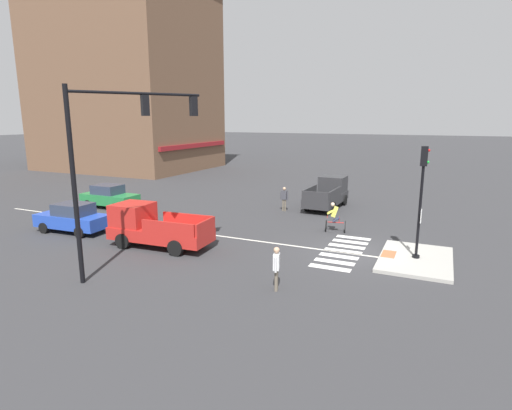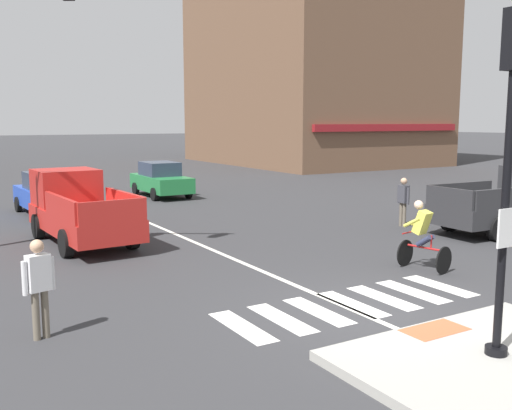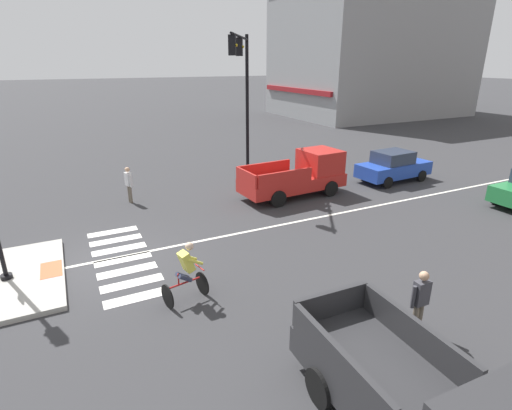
% 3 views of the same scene
% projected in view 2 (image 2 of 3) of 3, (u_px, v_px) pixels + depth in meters
% --- Properties ---
extents(ground_plane, '(300.00, 300.00, 0.00)m').
position_uv_depth(ground_plane, '(378.00, 315.00, 10.69)').
color(ground_plane, '#333335').
extents(traffic_island, '(4.58, 3.03, 0.15)m').
position_uv_depth(traffic_island, '(495.00, 359.00, 8.53)').
color(traffic_island, '#A3A099').
rests_on(traffic_island, ground).
extents(tactile_pad_front, '(1.10, 0.60, 0.01)m').
position_uv_depth(tactile_pad_front, '(435.00, 330.00, 9.51)').
color(tactile_pad_front, '#DB5B38').
rests_on(tactile_pad_front, traffic_island).
extents(signal_pole, '(0.44, 0.38, 4.94)m').
position_uv_depth(signal_pole, '(509.00, 153.00, 8.08)').
color(signal_pole, black).
rests_on(signal_pole, traffic_island).
extents(crosswalk_stripe_a, '(0.44, 1.80, 0.01)m').
position_uv_depth(crosswalk_stripe_a, '(242.00, 327.00, 10.07)').
color(crosswalk_stripe_a, silver).
rests_on(crosswalk_stripe_a, ground).
extents(crosswalk_stripe_b, '(0.44, 1.80, 0.01)m').
position_uv_depth(crosswalk_stripe_b, '(281.00, 318.00, 10.49)').
color(crosswalk_stripe_b, silver).
rests_on(crosswalk_stripe_b, ground).
extents(crosswalk_stripe_c, '(0.44, 1.80, 0.01)m').
position_uv_depth(crosswalk_stripe_c, '(318.00, 311.00, 10.90)').
color(crosswalk_stripe_c, silver).
rests_on(crosswalk_stripe_c, ground).
extents(crosswalk_stripe_d, '(0.44, 1.80, 0.01)m').
position_uv_depth(crosswalk_stripe_d, '(352.00, 304.00, 11.32)').
color(crosswalk_stripe_d, silver).
rests_on(crosswalk_stripe_d, ground).
extents(crosswalk_stripe_e, '(0.44, 1.80, 0.01)m').
position_uv_depth(crosswalk_stripe_e, '(383.00, 297.00, 11.74)').
color(crosswalk_stripe_e, silver).
rests_on(crosswalk_stripe_e, ground).
extents(crosswalk_stripe_f, '(0.44, 1.80, 0.01)m').
position_uv_depth(crosswalk_stripe_f, '(412.00, 291.00, 12.15)').
color(crosswalk_stripe_f, silver).
rests_on(crosswalk_stripe_f, ground).
extents(crosswalk_stripe_g, '(0.44, 1.80, 0.01)m').
position_uv_depth(crosswalk_stripe_g, '(440.00, 286.00, 12.57)').
color(crosswalk_stripe_g, silver).
rests_on(crosswalk_stripe_g, ground).
extents(lane_centre_line, '(0.14, 28.00, 0.01)m').
position_uv_depth(lane_centre_line, '(165.00, 230.00, 19.10)').
color(lane_centre_line, silver).
rests_on(lane_centre_line, ground).
extents(building_corner_left, '(15.48, 19.87, 21.97)m').
position_uv_depth(building_corner_left, '(311.00, 32.00, 48.83)').
color(building_corner_left, brown).
rests_on(building_corner_left, ground).
extents(car_green_eastbound_distant, '(1.85, 4.10, 1.64)m').
position_uv_depth(car_green_eastbound_distant, '(161.00, 180.00, 27.40)').
color(car_green_eastbound_distant, '#237A3D').
rests_on(car_green_eastbound_distant, ground).
extents(car_blue_westbound_distant, '(2.01, 4.18, 1.64)m').
position_uv_depth(car_blue_westbound_distant, '(48.00, 193.00, 22.12)').
color(car_blue_westbound_distant, '#2347B7').
rests_on(car_blue_westbound_distant, ground).
extents(pickup_truck_red_westbound_far, '(2.28, 5.20, 2.08)m').
position_uv_depth(pickup_truck_red_westbound_far, '(78.00, 209.00, 17.12)').
color(pickup_truck_red_westbound_far, red).
rests_on(pickup_truck_red_westbound_far, ground).
extents(cyclist, '(0.87, 1.20, 1.68)m').
position_uv_depth(cyclist, '(422.00, 234.00, 13.85)').
color(cyclist, black).
rests_on(cyclist, ground).
extents(pedestrian_at_curb_left, '(0.54, 0.30, 1.67)m').
position_uv_depth(pedestrian_at_curb_left, '(39.00, 281.00, 9.39)').
color(pedestrian_at_curb_left, '#6B6051').
rests_on(pedestrian_at_curb_left, ground).
extents(pedestrian_waiting_far_side, '(0.24, 0.55, 1.67)m').
position_uv_depth(pedestrian_waiting_far_side, '(403.00, 198.00, 19.52)').
color(pedestrian_waiting_far_side, '#6B6051').
rests_on(pedestrian_waiting_far_side, ground).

